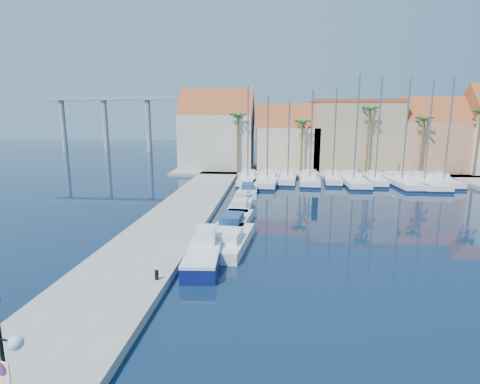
# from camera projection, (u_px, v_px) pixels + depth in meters

# --- Properties ---
(ground) EXTENTS (260.00, 260.00, 0.00)m
(ground) POSITION_uv_depth(u_px,v_px,m) (277.00, 308.00, 18.57)
(ground) COLOR black
(ground) RESTS_ON ground
(quay_west) EXTENTS (6.00, 77.00, 0.50)m
(quay_west) POSITION_uv_depth(u_px,v_px,m) (172.00, 223.00, 32.50)
(quay_west) COLOR gray
(quay_west) RESTS_ON ground
(shore_north) EXTENTS (54.00, 16.00, 0.50)m
(shore_north) POSITION_uv_depth(u_px,v_px,m) (333.00, 170.00, 64.48)
(shore_north) COLOR gray
(shore_north) RESTS_ON ground
(lamp_post) EXTENTS (1.46, 0.67, 4.41)m
(lamp_post) POSITION_uv_depth(u_px,v_px,m) (1.00, 349.00, 9.73)
(lamp_post) COLOR black
(lamp_post) RESTS_ON quay_west
(bollard) EXTENTS (0.22, 0.22, 0.54)m
(bollard) POSITION_uv_depth(u_px,v_px,m) (157.00, 275.00, 20.59)
(bollard) COLOR black
(bollard) RESTS_ON quay_west
(fishing_boat) EXTENTS (2.43, 6.24, 2.14)m
(fishing_boat) POSITION_uv_depth(u_px,v_px,m) (204.00, 253.00, 24.02)
(fishing_boat) COLOR #0E1554
(fishing_boat) RESTS_ON ground
(motorboat_west_0) EXTENTS (3.01, 7.33, 1.40)m
(motorboat_west_0) POSITION_uv_depth(u_px,v_px,m) (231.00, 240.00, 27.13)
(motorboat_west_0) COLOR white
(motorboat_west_0) RESTS_ON ground
(motorboat_west_1) EXTENTS (3.03, 7.51, 1.40)m
(motorboat_west_1) POSITION_uv_depth(u_px,v_px,m) (233.00, 223.00, 31.61)
(motorboat_west_1) COLOR white
(motorboat_west_1) RESTS_ON ground
(motorboat_west_2) EXTENTS (2.11, 6.36, 1.40)m
(motorboat_west_2) POSITION_uv_depth(u_px,v_px,m) (240.00, 207.00, 37.05)
(motorboat_west_2) COLOR white
(motorboat_west_2) RESTS_ON ground
(motorboat_west_3) EXTENTS (1.71, 5.07, 1.40)m
(motorboat_west_3) POSITION_uv_depth(u_px,v_px,m) (242.00, 199.00, 40.77)
(motorboat_west_3) COLOR white
(motorboat_west_3) RESTS_ON ground
(motorboat_west_4) EXTENTS (2.31, 6.70, 1.40)m
(motorboat_west_4) POSITION_uv_depth(u_px,v_px,m) (248.00, 190.00, 45.85)
(motorboat_west_4) COLOR white
(motorboat_west_4) RESTS_ON ground
(sailboat_0) EXTENTS (2.70, 10.01, 13.35)m
(sailboat_0) POSITION_uv_depth(u_px,v_px,m) (248.00, 178.00, 53.66)
(sailboat_0) COLOR white
(sailboat_0) RESTS_ON ground
(sailboat_1) EXTENTS (4.07, 11.89, 12.00)m
(sailboat_1) POSITION_uv_depth(u_px,v_px,m) (268.00, 179.00, 52.95)
(sailboat_1) COLOR white
(sailboat_1) RESTS_ON ground
(sailboat_2) EXTENTS (3.07, 8.92, 11.34)m
(sailboat_2) POSITION_uv_depth(u_px,v_px,m) (288.00, 178.00, 53.96)
(sailboat_2) COLOR white
(sailboat_2) RESTS_ON ground
(sailboat_3) EXTENTS (3.49, 10.57, 12.85)m
(sailboat_3) POSITION_uv_depth(u_px,v_px,m) (310.00, 179.00, 53.48)
(sailboat_3) COLOR white
(sailboat_3) RESTS_ON ground
(sailboat_4) EXTENTS (2.97, 8.68, 12.98)m
(sailboat_4) POSITION_uv_depth(u_px,v_px,m) (332.00, 178.00, 53.78)
(sailboat_4) COLOR white
(sailboat_4) RESTS_ON ground
(sailboat_5) EXTENTS (2.93, 11.03, 14.71)m
(sailboat_5) POSITION_uv_depth(u_px,v_px,m) (353.00, 180.00, 52.39)
(sailboat_5) COLOR white
(sailboat_5) RESTS_ON ground
(sailboat_6) EXTENTS (2.91, 8.77, 14.49)m
(sailboat_6) POSITION_uv_depth(u_px,v_px,m) (374.00, 179.00, 52.90)
(sailboat_6) COLOR white
(sailboat_6) RESTS_ON ground
(sailboat_7) EXTENTS (3.78, 11.21, 14.17)m
(sailboat_7) POSITION_uv_depth(u_px,v_px,m) (400.00, 181.00, 51.40)
(sailboat_7) COLOR white
(sailboat_7) RESTS_ON ground
(sailboat_8) EXTENTS (3.18, 12.01, 14.09)m
(sailboat_8) POSITION_uv_depth(u_px,v_px,m) (422.00, 181.00, 51.49)
(sailboat_8) COLOR white
(sailboat_8) RESTS_ON ground
(sailboat_9) EXTENTS (2.70, 8.73, 14.22)m
(sailboat_9) POSITION_uv_depth(u_px,v_px,m) (442.00, 181.00, 51.59)
(sailboat_9) COLOR white
(sailboat_9) RESTS_ON ground
(building_0) EXTENTS (12.30, 9.00, 13.50)m
(building_0) POSITION_uv_depth(u_px,v_px,m) (217.00, 133.00, 64.04)
(building_0) COLOR beige
(building_0) RESTS_ON shore_north
(building_1) EXTENTS (10.30, 8.00, 11.00)m
(building_1) POSITION_uv_depth(u_px,v_px,m) (288.00, 141.00, 63.21)
(building_1) COLOR #C4AF8A
(building_1) RESTS_ON shore_north
(building_2) EXTENTS (14.20, 10.20, 11.50)m
(building_2) POSITION_uv_depth(u_px,v_px,m) (353.00, 135.00, 63.02)
(building_2) COLOR tan
(building_2) RESTS_ON shore_north
(building_3) EXTENTS (10.30, 8.00, 12.00)m
(building_3) POSITION_uv_depth(u_px,v_px,m) (430.00, 138.00, 61.06)
(building_3) COLOR tan
(building_3) RESTS_ON shore_north
(palm_0) EXTENTS (2.60, 2.60, 10.15)m
(palm_0) POSITION_uv_depth(u_px,v_px,m) (238.00, 118.00, 58.29)
(palm_0) COLOR brown
(palm_0) RESTS_ON shore_north
(palm_1) EXTENTS (2.60, 2.60, 9.15)m
(palm_1) POSITION_uv_depth(u_px,v_px,m) (302.00, 124.00, 57.59)
(palm_1) COLOR brown
(palm_1) RESTS_ON shore_north
(palm_2) EXTENTS (2.60, 2.60, 11.15)m
(palm_2) POSITION_uv_depth(u_px,v_px,m) (370.00, 112.00, 56.33)
(palm_2) COLOR brown
(palm_2) RESTS_ON shore_north
(palm_3) EXTENTS (2.60, 2.60, 9.65)m
(palm_3) POSITION_uv_depth(u_px,v_px,m) (424.00, 121.00, 55.90)
(palm_3) COLOR brown
(palm_3) RESTS_ON shore_north
(viaduct) EXTENTS (48.00, 2.20, 14.45)m
(viaduct) POSITION_uv_depth(u_px,v_px,m) (129.00, 113.00, 100.04)
(viaduct) COLOR #9E9E99
(viaduct) RESTS_ON ground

